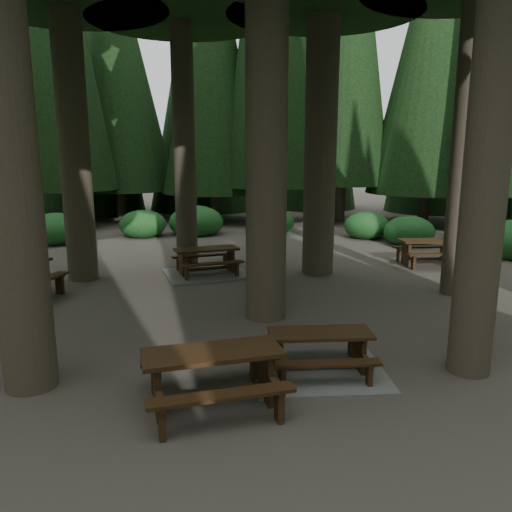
{
  "coord_description": "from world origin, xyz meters",
  "views": [
    {
      "loc": [
        0.56,
        -9.98,
        3.46
      ],
      "look_at": [
        0.59,
        1.29,
        1.1
      ],
      "focal_mm": 35.0,
      "sensor_mm": 36.0,
      "label": 1
    }
  ],
  "objects_px": {
    "picnic_table_b": "(13,277)",
    "picnic_table_c": "(207,266)",
    "picnic_table_a": "(319,360)",
    "picnic_table_d": "(429,248)",
    "picnic_table_e": "(213,370)"
  },
  "relations": [
    {
      "from": "picnic_table_a",
      "to": "picnic_table_d",
      "type": "distance_m",
      "value": 8.95
    },
    {
      "from": "picnic_table_b",
      "to": "picnic_table_c",
      "type": "distance_m",
      "value": 5.03
    },
    {
      "from": "picnic_table_a",
      "to": "picnic_table_b",
      "type": "bearing_deg",
      "value": 145.83
    },
    {
      "from": "picnic_table_a",
      "to": "picnic_table_e",
      "type": "xyz_separation_m",
      "value": [
        -1.6,
        -1.04,
        0.32
      ]
    },
    {
      "from": "picnic_table_e",
      "to": "picnic_table_b",
      "type": "bearing_deg",
      "value": 120.3
    },
    {
      "from": "picnic_table_e",
      "to": "picnic_table_d",
      "type": "bearing_deg",
      "value": 40.39
    },
    {
      "from": "picnic_table_a",
      "to": "picnic_table_c",
      "type": "relative_size",
      "value": 0.78
    },
    {
      "from": "picnic_table_c",
      "to": "picnic_table_e",
      "type": "xyz_separation_m",
      "value": [
        0.79,
        -7.56,
        0.28
      ]
    },
    {
      "from": "picnic_table_c",
      "to": "picnic_table_e",
      "type": "bearing_deg",
      "value": -103.27
    },
    {
      "from": "picnic_table_b",
      "to": "picnic_table_c",
      "type": "xyz_separation_m",
      "value": [
        4.3,
        2.59,
        -0.32
      ]
    },
    {
      "from": "picnic_table_c",
      "to": "picnic_table_d",
      "type": "relative_size",
      "value": 1.43
    },
    {
      "from": "picnic_table_a",
      "to": "picnic_table_d",
      "type": "height_order",
      "value": "picnic_table_d"
    },
    {
      "from": "picnic_table_a",
      "to": "picnic_table_d",
      "type": "xyz_separation_m",
      "value": [
        4.4,
        7.79,
        0.3
      ]
    },
    {
      "from": "picnic_table_a",
      "to": "picnic_table_e",
      "type": "height_order",
      "value": "picnic_table_e"
    },
    {
      "from": "picnic_table_b",
      "to": "picnic_table_c",
      "type": "bearing_deg",
      "value": -45.65
    }
  ]
}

